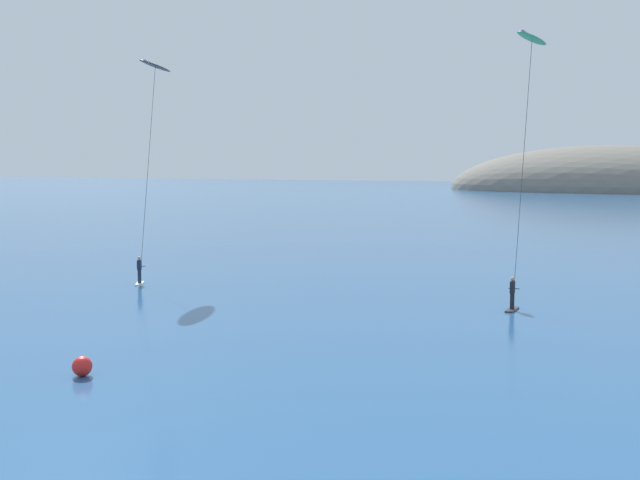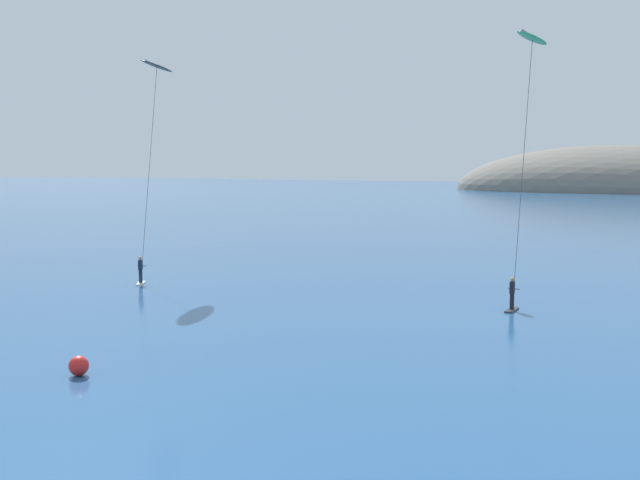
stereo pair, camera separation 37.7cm
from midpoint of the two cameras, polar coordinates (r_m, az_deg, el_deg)
The scene contains 3 objects.
kitesurfer_green at distance 43.92m, azimuth 14.98°, elevation 12.04°, with size 1.32×6.37×14.10m.
kitesurfer_black at distance 54.16m, azimuth -11.41°, elevation 11.09°, with size 3.99×7.79×14.03m.
marker_buoy at distance 29.39m, azimuth -16.43°, elevation -8.58°, with size 0.70×0.70×0.70m, color red.
Camera 2 is at (18.62, -8.67, 7.40)m, focal length 45.00 mm.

